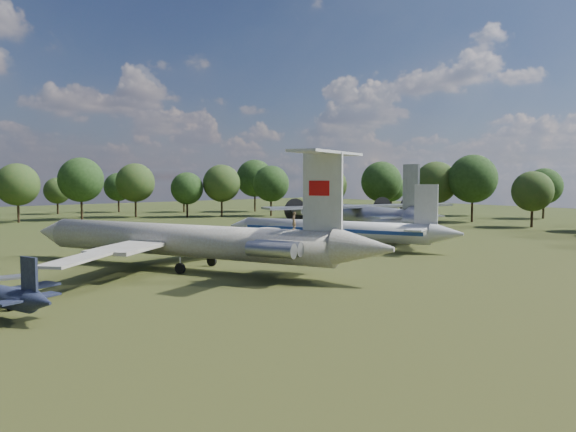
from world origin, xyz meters
TOP-DOWN VIEW (x-y plane):
  - ground at (0.00, 0.00)m, footprint 300.00×300.00m
  - il62_airliner at (-2.96, -0.73)m, footprint 54.46×60.35m
  - tu104_jet at (22.50, 2.04)m, footprint 41.39×46.33m
  - an12_transport at (37.20, 9.31)m, footprint 44.60×47.38m
  - person_on_il62 at (2.45, -13.14)m, footprint 0.76×0.69m

SIDE VIEW (x-z plane):
  - ground at x=0.00m, z-range 0.00..0.00m
  - tu104_jet at x=22.50m, z-range 0.00..3.81m
  - il62_airliner at x=-2.96m, z-range 0.00..4.84m
  - an12_transport at x=37.20m, z-range 0.00..5.14m
  - person_on_il62 at x=2.45m, z-range 4.84..6.59m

